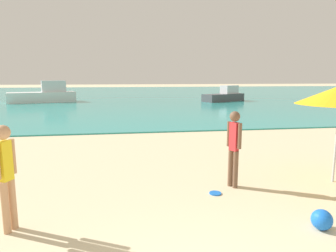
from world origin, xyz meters
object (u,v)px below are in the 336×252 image
(boat_far, at_px, (225,96))
(boat_near, at_px, (45,95))
(frisbee, at_px, (215,193))
(person_distant, at_px, (6,172))
(beach_ball, at_px, (322,220))
(person_standing, at_px, (234,145))

(boat_far, bearing_deg, boat_near, -32.10)
(frisbee, distance_m, boat_far, 23.89)
(frisbee, xyz_separation_m, boat_far, (8.13, 22.45, 0.57))
(person_distant, relative_size, boat_far, 0.36)
(boat_far, bearing_deg, beach_ball, 46.79)
(boat_near, relative_size, beach_ball, 19.02)
(frisbee, distance_m, beach_ball, 2.06)
(person_standing, distance_m, person_distant, 4.32)
(person_standing, height_order, person_distant, person_distant)
(beach_ball, bearing_deg, frisbee, 125.75)
(boat_near, bearing_deg, beach_ball, 95.10)
(boat_far, bearing_deg, frisbee, 42.92)
(boat_near, bearing_deg, boat_far, 158.54)
(person_distant, distance_m, beach_ball, 4.94)
(person_distant, height_order, boat_near, boat_near)
(beach_ball, bearing_deg, person_standing, 109.32)
(person_standing, height_order, boat_near, boat_near)
(boat_near, xyz_separation_m, beach_ball, (10.15, -25.59, -0.59))
(boat_near, distance_m, boat_far, 17.14)
(frisbee, height_order, person_distant, person_distant)
(person_standing, bearing_deg, boat_near, 174.49)
(person_distant, distance_m, boat_far, 26.19)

